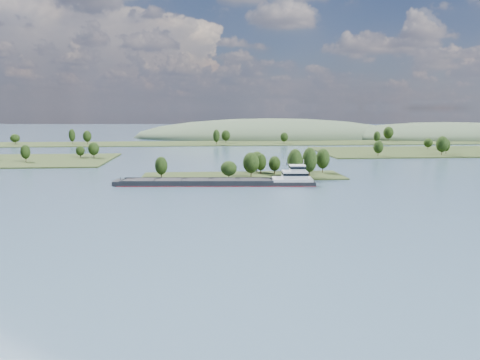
{
  "coord_description": "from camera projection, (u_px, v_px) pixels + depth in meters",
  "views": [
    {
      "loc": [
        -19.94,
        -50.69,
        33.94
      ],
      "look_at": [
        -5.48,
        130.0,
        6.0
      ],
      "focal_mm": 35.0,
      "sensor_mm": 36.0,
      "label": 1
    }
  ],
  "objects": [
    {
      "name": "hill_west",
      "position": [
        270.0,
        137.0,
        554.0
      ],
      "size": [
        320.0,
        160.0,
        44.0
      ],
      "primitive_type": "ellipsoid",
      "color": "#3B4D35",
      "rests_on": "ground"
    },
    {
      "name": "hill_east",
      "position": [
        445.0,
        138.0,
        540.21
      ],
      "size": [
        260.0,
        140.0,
        36.0
      ],
      "primitive_type": "ellipsoid",
      "color": "#3B4D35",
      "rests_on": "ground"
    },
    {
      "name": "ground",
      "position": [
        257.0,
        200.0,
        174.9
      ],
      "size": [
        1800.0,
        1800.0,
        0.0
      ],
      "primitive_type": "plane",
      "color": "#3E576B",
      "rests_on": "ground"
    },
    {
      "name": "back_shoreline",
      "position": [
        231.0,
        143.0,
        451.13
      ],
      "size": [
        900.0,
        60.0,
        16.01
      ],
      "color": "#253316",
      "rests_on": "ground"
    },
    {
      "name": "cargo_barge",
      "position": [
        229.0,
        181.0,
        209.16
      ],
      "size": [
        90.01,
        17.64,
        12.1
      ],
      "color": "black",
      "rests_on": "ground"
    },
    {
      "name": "tree_island",
      "position": [
        260.0,
        168.0,
        233.66
      ],
      "size": [
        100.0,
        30.17,
        15.72
      ],
      "color": "#253316",
      "rests_on": "ground"
    }
  ]
}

